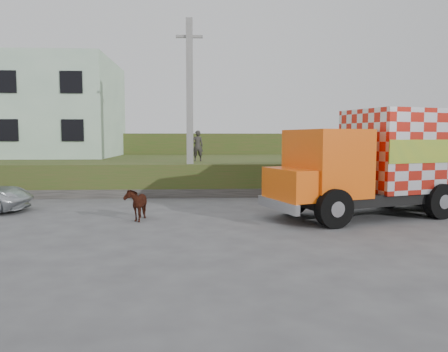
{
  "coord_description": "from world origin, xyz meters",
  "views": [
    {
      "loc": [
        -0.53,
        -15.4,
        2.68
      ],
      "look_at": [
        0.33,
        0.41,
        1.3
      ],
      "focal_mm": 35.0,
      "sensor_mm": 36.0,
      "label": 1
    }
  ],
  "objects": [
    {
      "name": "utility_pole",
      "position": [
        -1.0,
        4.6,
        4.08
      ],
      "size": [
        1.2,
        0.3,
        8.0
      ],
      "color": "gray",
      "rests_on": "ground"
    },
    {
      "name": "embankment_far",
      "position": [
        0.0,
        22.0,
        1.5
      ],
      "size": [
        40.0,
        12.0,
        3.0
      ],
      "primitive_type": "cube",
      "color": "#31521B",
      "rests_on": "ground"
    },
    {
      "name": "ground",
      "position": [
        0.0,
        0.0,
        0.0
      ],
      "size": [
        120.0,
        120.0,
        0.0
      ],
      "primitive_type": "plane",
      "color": "#474749",
      "rests_on": "ground"
    },
    {
      "name": "embankment",
      "position": [
        0.0,
        10.0,
        0.75
      ],
      "size": [
        40.0,
        12.0,
        1.5
      ],
      "primitive_type": "cube",
      "color": "#31521B",
      "rests_on": "ground"
    },
    {
      "name": "retaining_strip",
      "position": [
        -2.0,
        4.2,
        0.2
      ],
      "size": [
        16.0,
        0.5,
        0.4
      ],
      "primitive_type": "cube",
      "color": "#595651",
      "rests_on": "ground"
    },
    {
      "name": "pedestrian",
      "position": [
        -0.67,
        6.85,
        2.28
      ],
      "size": [
        0.62,
        0.45,
        1.56
      ],
      "primitive_type": "imported",
      "rotation": [
        0.0,
        0.0,
        3.28
      ],
      "color": "#2B2926",
      "rests_on": "embankment"
    },
    {
      "name": "cow",
      "position": [
        -2.63,
        -1.12,
        0.54
      ],
      "size": [
        0.66,
        1.31,
        1.07
      ],
      "primitive_type": "imported",
      "rotation": [
        0.0,
        0.0,
        -0.06
      ],
      "color": "#351D0D",
      "rests_on": "ground"
    },
    {
      "name": "cargo_truck",
      "position": [
        6.2,
        -0.55,
        1.88
      ],
      "size": [
        8.58,
        4.98,
        3.65
      ],
      "rotation": [
        0.0,
        0.0,
        0.32
      ],
      "color": "black",
      "rests_on": "ground"
    },
    {
      "name": "building",
      "position": [
        -11.0,
        13.0,
        4.5
      ],
      "size": [
        10.0,
        8.0,
        6.0
      ],
      "primitive_type": "cube",
      "color": "silver",
      "rests_on": "embankment"
    }
  ]
}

